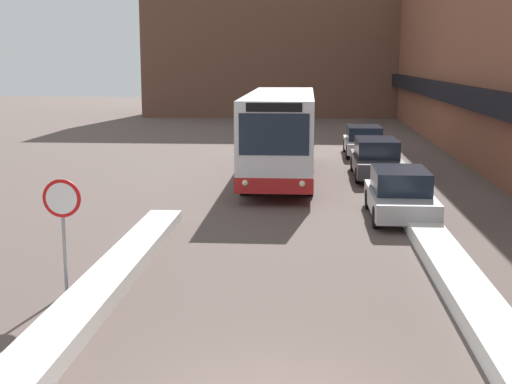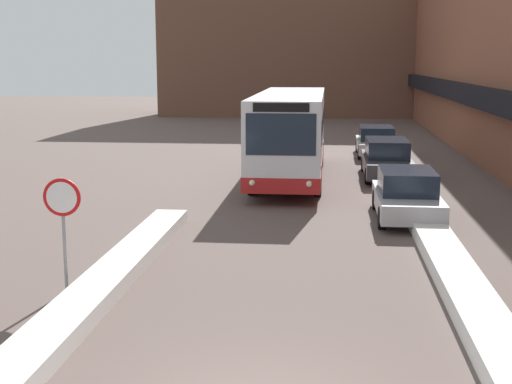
% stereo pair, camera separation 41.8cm
% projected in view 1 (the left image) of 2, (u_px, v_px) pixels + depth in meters
% --- Properties ---
extents(building_backdrop_far, '(26.00, 8.00, 13.32)m').
position_uv_depth(building_backdrop_far, '(304.00, 35.00, 59.63)').
color(building_backdrop_far, brown).
rests_on(building_backdrop_far, ground_plane).
extents(snow_bank_left, '(0.90, 17.39, 0.34)m').
position_uv_depth(snow_bank_left, '(66.00, 326.00, 12.09)').
color(snow_bank_left, silver).
rests_on(snow_bank_left, ground_plane).
extents(snow_bank_right, '(0.90, 16.90, 0.37)m').
position_uv_depth(snow_bank_right, '(477.00, 305.00, 13.09)').
color(snow_bank_right, silver).
rests_on(snow_bank_right, ground_plane).
extents(city_bus, '(2.54, 11.45, 3.35)m').
position_uv_depth(city_bus, '(281.00, 133.00, 27.79)').
color(city_bus, silver).
rests_on(city_bus, ground_plane).
extents(parked_car_front, '(1.81, 4.25, 1.46)m').
position_uv_depth(parked_car_front, '(400.00, 194.00, 21.01)').
color(parked_car_front, '#B7B7BC').
rests_on(parked_car_front, ground_plane).
extents(parked_car_middle, '(1.84, 4.87, 1.52)m').
position_uv_depth(parked_car_middle, '(376.00, 158.00, 28.37)').
color(parked_car_middle, '#38383D').
rests_on(parked_car_middle, ground_plane).
extents(parked_car_back, '(1.86, 4.35, 1.43)m').
position_uv_depth(parked_car_back, '(364.00, 141.00, 34.76)').
color(parked_car_back, silver).
rests_on(parked_car_back, ground_plane).
extents(stop_sign, '(0.76, 0.08, 2.34)m').
position_uv_depth(stop_sign, '(62.00, 211.00, 13.95)').
color(stop_sign, gray).
rests_on(stop_sign, ground_plane).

